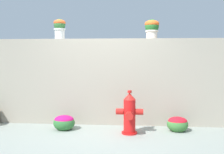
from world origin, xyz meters
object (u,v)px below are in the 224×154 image
Objects in this scene: potted_plant_2 at (152,27)px; potted_plant_1 at (60,27)px; fire_hydrant at (130,114)px; flower_bush_right at (64,122)px; flower_bush_left at (178,123)px.

potted_plant_1 is at bearing -178.78° from potted_plant_2.
fire_hydrant is at bearing -119.54° from potted_plant_2.
potted_plant_2 is 2.70m from flower_bush_right.
fire_hydrant is at bearing -26.13° from potted_plant_1.
flower_bush_left is at bearing -48.33° from potted_plant_2.
flower_bush_right is at bearing -160.36° from potted_plant_2.
fire_hydrant is 1.93× the size of flower_bush_right.
potted_plant_1 is 3.21m from flower_bush_left.
fire_hydrant is 2.00× the size of flower_bush_left.
flower_bush_right is (-2.26, -0.08, 0.00)m from flower_bush_left.
potted_plant_1 is at bearing 111.03° from flower_bush_right.
flower_bush_left is at bearing -11.54° from potted_plant_1.
flower_bush_right is at bearing 172.73° from fire_hydrant.
flower_bush_right is at bearing -68.97° from potted_plant_1.
potted_plant_1 reaches higher than potted_plant_2.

